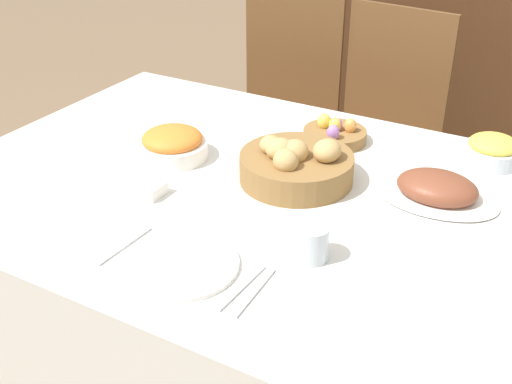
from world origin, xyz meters
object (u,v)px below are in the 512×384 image
at_px(knife, 242,287).
at_px(butter_dish, 143,187).
at_px(egg_basket, 335,133).
at_px(spoon, 255,292).
at_px(chair_far_center, 378,134).
at_px(dinner_plate, 180,265).
at_px(ham_platter, 437,190).
at_px(sideboard, 403,73).
at_px(bread_basket, 296,165).
at_px(pineapple_bowl, 493,150).
at_px(carrot_bowl, 173,144).
at_px(chair_far_left, 280,113).
at_px(fork, 125,246).
at_px(drinking_cup, 311,243).

xyz_separation_m(knife, butter_dish, (-0.41, 0.21, 0.01)).
bearing_deg(egg_basket, spoon, -78.58).
xyz_separation_m(chair_far_center, dinner_plate, (0.03, -1.32, 0.22)).
bearing_deg(knife, spoon, 2.41).
bearing_deg(knife, ham_platter, 69.19).
distance_m(sideboard, bread_basket, 1.70).
relative_size(pineapple_bowl, butter_dish, 1.42).
bearing_deg(dinner_plate, carrot_bowl, 127.57).
xyz_separation_m(chair_far_center, ham_platter, (0.41, -0.77, 0.24)).
relative_size(chair_far_left, carrot_bowl, 4.95).
bearing_deg(butter_dish, knife, -27.13).
bearing_deg(spoon, fork, 177.59).
xyz_separation_m(egg_basket, pineapple_bowl, (0.43, 0.09, 0.01)).
bearing_deg(bread_basket, dinner_plate, -95.06).
xyz_separation_m(ham_platter, carrot_bowl, (-0.70, -0.13, 0.01)).
xyz_separation_m(carrot_bowl, butter_dish, (0.05, -0.20, -0.02)).
height_order(bread_basket, egg_basket, bread_basket).
bearing_deg(bread_basket, chair_far_center, 94.58).
height_order(fork, knife, same).
xyz_separation_m(chair_far_left, bread_basket, (0.49, -0.86, 0.26)).
distance_m(egg_basket, ham_platter, 0.40).
height_order(sideboard, spoon, sideboard).
bearing_deg(drinking_cup, butter_dish, 174.21).
bearing_deg(fork, butter_dish, 120.91).
height_order(knife, drinking_cup, drinking_cup).
height_order(chair_far_center, butter_dish, chair_far_center).
xyz_separation_m(sideboard, fork, (0.04, -2.12, 0.25)).
xyz_separation_m(chair_far_left, drinking_cup, (0.67, -1.16, 0.26)).
distance_m(egg_basket, carrot_bowl, 0.47).
xyz_separation_m(carrot_bowl, dinner_plate, (0.32, -0.41, -0.03)).
relative_size(dinner_plate, spoon, 1.48).
bearing_deg(carrot_bowl, bread_basket, 6.85).
xyz_separation_m(pineapple_bowl, butter_dish, (-0.72, -0.60, -0.02)).
bearing_deg(sideboard, pineapple_bowl, -63.55).
height_order(chair_far_left, drinking_cup, chair_far_left).
xyz_separation_m(chair_far_left, butter_dish, (0.19, -1.11, 0.23)).
relative_size(egg_basket, pineapple_bowl, 1.18).
distance_m(carrot_bowl, pineapple_bowl, 0.87).
relative_size(bread_basket, butter_dish, 2.69).
height_order(egg_basket, butter_dish, egg_basket).
relative_size(chair_far_center, spoon, 5.83).
height_order(chair_far_left, carrot_bowl, chair_far_left).
bearing_deg(butter_dish, chair_far_center, 78.02).
bearing_deg(drinking_cup, egg_basket, 108.67).
height_order(spoon, drinking_cup, drinking_cup).
xyz_separation_m(dinner_plate, butter_dish, (-0.26, 0.21, 0.01)).
bearing_deg(ham_platter, bread_basket, -165.35).
bearing_deg(knife, carrot_bowl, 140.87).
distance_m(sideboard, pineapple_bowl, 1.48).
distance_m(bread_basket, butter_dish, 0.39).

